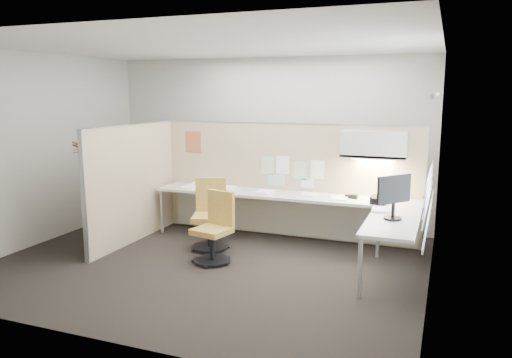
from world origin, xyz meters
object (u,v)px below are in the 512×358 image
at_px(chair_right, 215,230).
at_px(monitor, 394,194).
at_px(chair_left, 210,216).
at_px(phone, 378,200).
at_px(desk, 301,206).

relative_size(chair_right, monitor, 1.74).
xyz_separation_m(chair_left, phone, (2.30, 0.52, 0.32)).
bearing_deg(chair_left, desk, 5.26).
relative_size(desk, phone, 17.59).
distance_m(monitor, phone, 0.89).
relative_size(chair_left, chair_right, 1.07).
xyz_separation_m(desk, chair_left, (-1.21, -0.54, -0.14)).
distance_m(chair_right, monitor, 2.34).
height_order(chair_right, phone, chair_right).
distance_m(chair_left, monitor, 2.65).
height_order(desk, phone, phone).
bearing_deg(phone, chair_left, -160.94).
bearing_deg(desk, phone, -1.07).
relative_size(chair_right, phone, 4.06).
bearing_deg(monitor, chair_right, 135.61).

